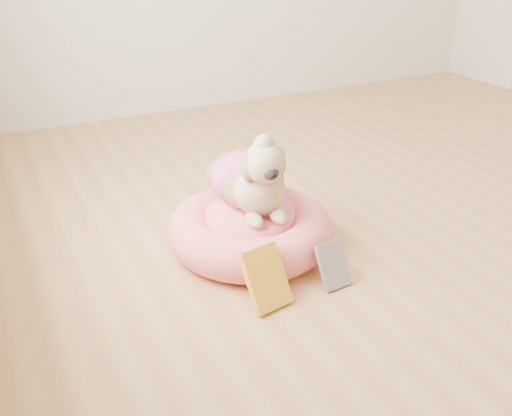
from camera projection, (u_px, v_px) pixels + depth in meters
name	position (u px, v px, depth m)	size (l,w,h in m)	color
floor	(472.00, 226.00, 2.54)	(4.50, 4.50, 0.00)	tan
pet_bed	(251.00, 230.00, 2.34)	(0.68, 0.68, 0.17)	#FF7363
dog	(251.00, 166.00, 2.25)	(0.34, 0.49, 0.36)	brown
book_yellow	(266.00, 278.00, 1.99)	(0.15, 0.03, 0.22)	#FFF31A
book_white	(333.00, 265.00, 2.11)	(0.11, 0.02, 0.17)	white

